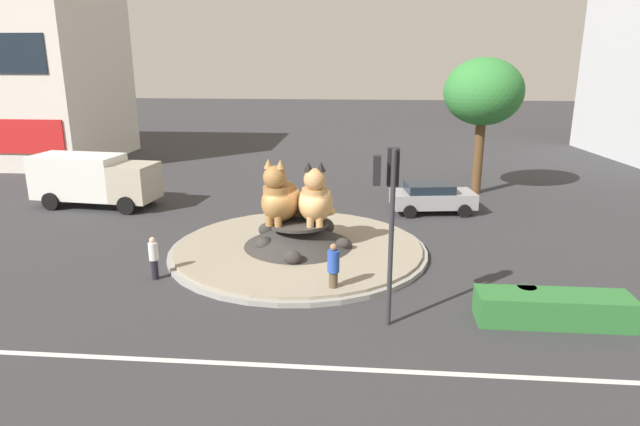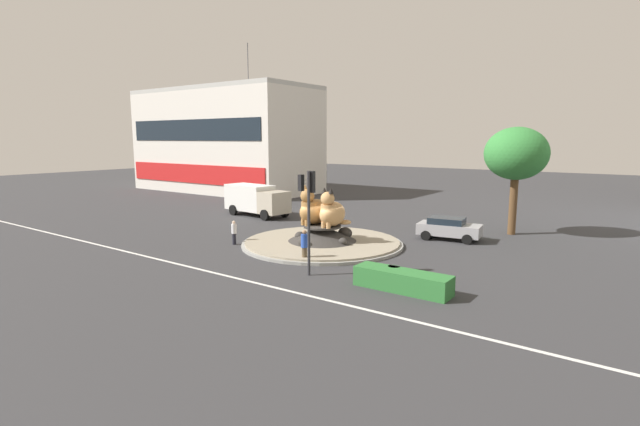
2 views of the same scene
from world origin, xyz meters
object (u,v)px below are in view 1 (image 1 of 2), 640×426
sedan_on_far_lane (432,197)px  delivery_box_truck (94,178)px  broadleaf_tree_behind_island (483,93)px  traffic_light_mast (389,199)px  pedestrian_blue_shirt (333,269)px  pedestrian_white_shirt (154,257)px  cat_statue_calico (316,200)px  litter_bin (526,301)px  cat_statue_tabby (280,198)px

sedan_on_far_lane → delivery_box_truck: delivery_box_truck is taller
broadleaf_tree_behind_island → delivery_box_truck: bearing=-167.1°
traffic_light_mast → pedestrian_blue_shirt: 3.71m
pedestrian_white_shirt → sedan_on_far_lane: pedestrian_white_shirt is taller
cat_statue_calico → traffic_light_mast: (2.58, -5.77, 1.59)m
pedestrian_blue_shirt → sedan_on_far_lane: bearing=136.1°
traffic_light_mast → sedan_on_far_lane: bearing=-14.6°
pedestrian_blue_shirt → pedestrian_white_shirt: (-6.29, 0.82, -0.12)m
cat_statue_calico → litter_bin: (6.79, -4.85, -1.72)m
traffic_light_mast → delivery_box_truck: bearing=49.0°
broadleaf_tree_behind_island → litter_bin: (-1.37, -15.40, -5.15)m
cat_statue_calico → pedestrian_white_shirt: cat_statue_calico is taller
broadleaf_tree_behind_island → litter_bin: bearing=-95.1°
cat_statue_tabby → broadleaf_tree_behind_island: size_ratio=0.36×
broadleaf_tree_behind_island → delivery_box_truck: broadleaf_tree_behind_island is taller
cat_statue_calico → litter_bin: cat_statue_calico is taller
cat_statue_calico → traffic_light_mast: traffic_light_mast is taller
broadleaf_tree_behind_island → pedestrian_white_shirt: broadleaf_tree_behind_island is taller
traffic_light_mast → cat_statue_tabby: bearing=32.4°
cat_statue_calico → broadleaf_tree_behind_island: size_ratio=0.33×
broadleaf_tree_behind_island → pedestrian_white_shirt: size_ratio=4.86×
cat_statue_calico → sedan_on_far_lane: size_ratio=0.58×
delivery_box_truck → cat_statue_tabby: bearing=-23.2°
cat_statue_calico → delivery_box_truck: bearing=-119.5°
cat_statue_calico → delivery_box_truck: (-12.04, 5.95, -0.70)m
traffic_light_mast → litter_bin: size_ratio=5.71×
traffic_light_mast → pedestrian_blue_shirt: size_ratio=2.88×
cat_statue_calico → sedan_on_far_lane: bearing=137.0°
sedan_on_far_lane → litter_bin: size_ratio=4.74×
broadleaf_tree_behind_island → pedestrian_blue_shirt: 16.89m
sedan_on_far_lane → cat_statue_calico: bearing=-137.9°
traffic_light_mast → sedan_on_far_lane: (2.62, 12.02, -2.97)m
litter_bin → sedan_on_far_lane: bearing=98.2°
cat_statue_calico → pedestrian_blue_shirt: 4.29m
broadleaf_tree_behind_island → pedestrian_white_shirt: bearing=-134.5°
cat_statue_tabby → cat_statue_calico: 1.38m
pedestrian_blue_shirt → cat_statue_tabby: bearing=-170.9°
pedestrian_blue_shirt → delivery_box_truck: bearing=-148.8°
sedan_on_far_lane → litter_bin: bearing=-90.0°
cat_statue_tabby → traffic_light_mast: traffic_light_mast is taller
pedestrian_blue_shirt → sedan_on_far_lane: size_ratio=0.42×
traffic_light_mast → pedestrian_white_shirt: traffic_light_mast is taller
cat_statue_calico → pedestrian_blue_shirt: cat_statue_calico is taller
cat_statue_tabby → pedestrian_white_shirt: (-3.96, -3.14, -1.39)m
broadleaf_tree_behind_island → pedestrian_white_shirt: 19.84m
pedestrian_white_shirt → pedestrian_blue_shirt: bearing=-155.3°
broadleaf_tree_behind_island → pedestrian_blue_shirt: size_ratio=4.19×
traffic_light_mast → sedan_on_far_lane: 12.65m
cat_statue_calico → litter_bin: size_ratio=2.74×
cat_statue_calico → traffic_light_mast: 6.51m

